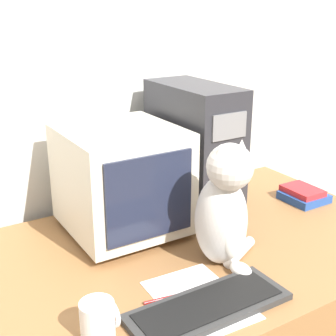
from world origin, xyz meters
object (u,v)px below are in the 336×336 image
Objects in this scene: crt_monitor at (122,180)px; mug at (99,319)px; keyboard at (209,307)px; cat at (224,209)px; pen at (169,297)px; book_stack at (303,195)px; computer_tower at (194,149)px.

mug is (-0.29, -0.46, -0.14)m from crt_monitor.
crt_monitor is 0.54m from keyboard.
mug is at bearing -169.86° from cat.
mug is at bearing -122.36° from crt_monitor.
mug is (-0.45, -0.11, -0.13)m from cat.
pen is at bearing -166.68° from cat.
crt_monitor reaches higher than pen.
keyboard is 0.11m from pen.
keyboard is 4.61× the size of mug.
pen is (-0.07, -0.42, -0.19)m from crt_monitor.
book_stack is 1.07m from mug.
cat is at bearing -159.93° from book_stack.
cat reaches higher than keyboard.
keyboard is at bearing -10.95° from mug.
computer_tower is at bearing 158.35° from book_stack.
keyboard is at bearing -57.23° from pen.
computer_tower reaches higher than mug.
crt_monitor is 0.56m from mug.
crt_monitor is 0.76m from book_stack.
pen is at bearing -130.44° from computer_tower.
mug is at bearing 169.05° from keyboard.
crt_monitor is at bearing 111.46° from cat.
crt_monitor is at bearing 80.43° from pen.
mug is at bearing -169.69° from pen.
pen is (-0.06, 0.09, -0.01)m from keyboard.
crt_monitor reaches higher than book_stack.
crt_monitor is 0.32m from computer_tower.
book_stack reaches higher than keyboard.
computer_tower reaches higher than pen.
computer_tower is 5.05× the size of mug.
keyboard is (-0.01, -0.51, -0.18)m from crt_monitor.
cat is 4.10× the size of mug.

